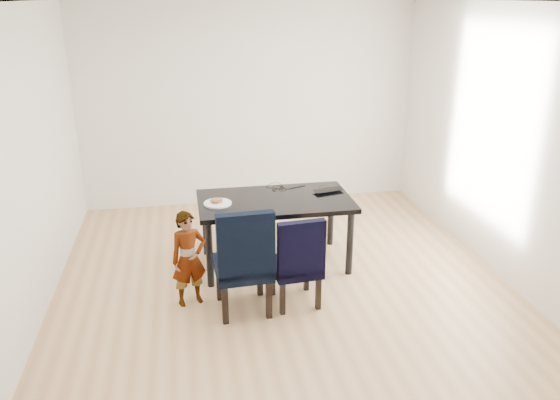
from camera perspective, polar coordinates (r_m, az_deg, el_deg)
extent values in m
cube|color=tan|center=(5.57, 0.38, -8.98)|extent=(4.50, 5.00, 0.01)
cube|color=white|center=(4.84, 0.46, 20.12)|extent=(4.50, 5.00, 0.01)
cube|color=white|center=(7.45, -3.26, 9.79)|extent=(4.50, 0.01, 2.70)
cube|color=silver|center=(2.80, 10.21, -9.64)|extent=(4.50, 0.01, 2.70)
cube|color=silver|center=(5.14, -25.16, 2.84)|extent=(0.01, 5.00, 2.70)
cube|color=silver|center=(5.88, 22.62, 5.29)|extent=(0.01, 5.00, 2.70)
cube|color=black|center=(5.84, -0.53, -3.34)|extent=(1.60, 0.90, 0.75)
cube|color=black|center=(4.96, -3.94, -6.08)|extent=(0.52, 0.54, 1.04)
cube|color=black|center=(5.09, 1.60, -6.18)|extent=(0.47, 0.49, 0.90)
imported|color=orange|center=(5.14, -9.51, -6.07)|extent=(0.39, 0.31, 0.92)
cylinder|color=white|center=(5.59, -6.53, -0.35)|extent=(0.34, 0.34, 0.02)
ellipsoid|color=#9F5F39|center=(5.58, -6.67, -0.03)|extent=(0.15, 0.08, 0.06)
imported|color=black|center=(5.97, 4.87, 1.13)|extent=(0.37, 0.28, 0.03)
torus|color=black|center=(5.98, -0.11, 1.13)|extent=(0.16, 0.16, 0.01)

